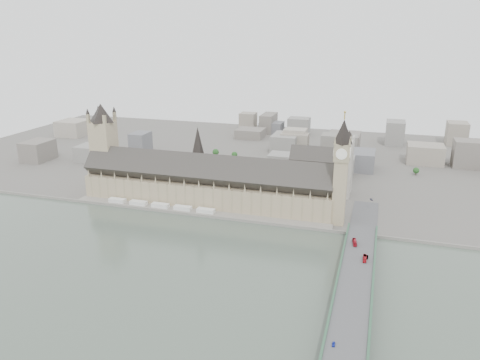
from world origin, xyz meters
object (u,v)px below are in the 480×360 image
(palace_of_westminster, at_px, (206,184))
(westminster_bridge, at_px, (357,269))
(red_bus_north, at_px, (355,242))
(car_blue, at_px, (334,344))
(victoria_tower, at_px, (104,144))
(car_silver, at_px, (367,257))
(car_approach, at_px, (371,199))
(red_bus_south, at_px, (365,258))
(westminster_abbey, at_px, (322,171))
(elizabeth_tower, at_px, (341,165))

(palace_of_westminster, xyz_separation_m, westminster_bridge, (162.00, -107.20, -17.58))
(red_bus_north, xyz_separation_m, car_blue, (-2.11, -133.97, -0.94))
(car_blue, bearing_deg, westminster_bridge, 85.23)
(victoria_tower, distance_m, car_silver, 311.17)
(victoria_tower, height_order, car_approach, victoria_tower)
(red_bus_north, bearing_deg, westminster_bridge, -90.94)
(red_bus_south, height_order, car_silver, red_bus_south)
(westminster_abbey, height_order, car_silver, westminster_abbey)
(elizabeth_tower, height_order, red_bus_south, elizabeth_tower)
(car_blue, bearing_deg, palace_of_westminster, 125.58)
(westminster_abbey, relative_size, car_approach, 12.95)
(westminster_abbey, distance_m, red_bus_south, 185.47)
(palace_of_westminster, relative_size, victoria_tower, 2.65)
(palace_of_westminster, height_order, car_approach, palace_of_westminster)
(palace_of_westminster, distance_m, red_bus_south, 195.33)
(victoria_tower, bearing_deg, red_bus_south, -20.39)
(car_silver, bearing_deg, car_blue, -94.19)
(elizabeth_tower, bearing_deg, red_bus_north, -72.83)
(westminster_abbey, distance_m, car_blue, 287.99)
(palace_of_westminster, bearing_deg, car_blue, -53.35)
(elizabeth_tower, bearing_deg, westminster_abbey, 107.29)
(car_blue, bearing_deg, car_silver, 82.39)
(elizabeth_tower, relative_size, car_blue, 26.31)
(westminster_bridge, relative_size, car_blue, 79.54)
(palace_of_westminster, relative_size, car_silver, 53.52)
(elizabeth_tower, bearing_deg, palace_of_westminster, 175.15)
(elizabeth_tower, bearing_deg, victoria_tower, 176.04)
(westminster_bridge, xyz_separation_m, red_bus_south, (4.80, 6.15, 6.62))
(palace_of_westminster, xyz_separation_m, car_blue, (155.42, -208.88, -11.76))
(victoria_tower, height_order, car_blue, victoria_tower)
(elizabeth_tower, xyz_separation_m, car_approach, (28.89, 46.86, -47.07))
(victoria_tower, distance_m, westminster_abbey, 244.79)
(westminster_bridge, xyz_separation_m, car_blue, (-6.58, -101.68, 5.82))
(westminster_abbey, distance_m, red_bus_north, 157.82)
(car_approach, bearing_deg, westminster_bridge, -112.32)
(westminster_bridge, distance_m, red_bus_south, 10.23)
(westminster_bridge, xyz_separation_m, car_silver, (6.26, 10.41, 5.94))
(palace_of_westminster, height_order, victoria_tower, victoria_tower)
(westminster_bridge, bearing_deg, red_bus_north, 97.89)
(red_bus_north, distance_m, car_silver, 24.39)
(westminster_abbey, bearing_deg, red_bus_south, -72.42)
(palace_of_westminster, relative_size, red_bus_south, 24.68)
(westminster_abbey, relative_size, red_bus_north, 5.80)
(red_bus_south, xyz_separation_m, car_approach, (0.08, 136.21, -0.73))
(elizabeth_tower, xyz_separation_m, car_blue, (17.42, -197.18, -47.14))
(palace_of_westminster, distance_m, victoria_tower, 126.41)
(elizabeth_tower, xyz_separation_m, car_silver, (30.26, -85.09, -47.02))
(red_bus_north, height_order, car_silver, red_bus_north)
(car_approach, bearing_deg, palace_of_westminster, 171.55)
(red_bus_south, bearing_deg, car_approach, 88.21)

